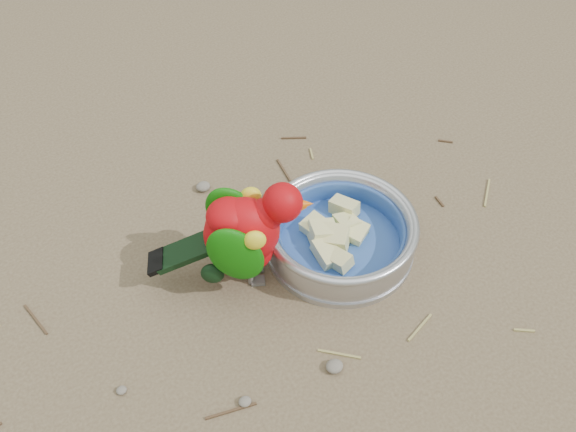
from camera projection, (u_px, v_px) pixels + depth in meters
ground at (281, 286)px, 0.91m from camera, size 60.00×60.00×0.00m
food_bowl at (340, 245)px, 0.95m from camera, size 0.22×0.22×0.02m
bowl_wall at (341, 232)px, 0.92m from camera, size 0.22×0.22×0.04m
fruit_wedges at (340, 235)px, 0.93m from camera, size 0.13×0.13×0.03m
lory_parrot at (245, 238)px, 0.86m from camera, size 0.23×0.17×0.17m
ground_debris at (303, 264)px, 0.93m from camera, size 0.90×0.80×0.01m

